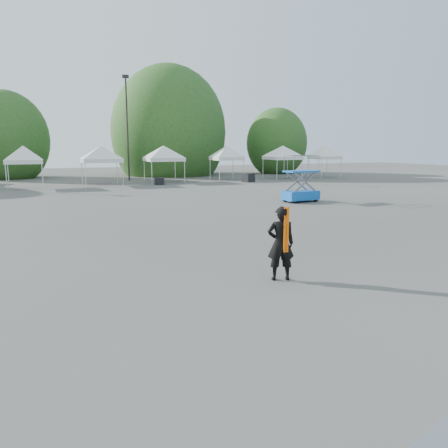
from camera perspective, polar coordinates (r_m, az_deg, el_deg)
name	(u,v)px	position (r m, az deg, el deg)	size (l,w,h in m)	color
ground	(239,268)	(12.03, 1.96, -5.77)	(120.00, 120.00, 0.00)	#474442
light_pole_east	(127,122)	(43.29, -12.54, 12.87)	(0.60, 0.25, 9.80)	black
tree_mid_w	(5,140)	(50.62, -26.68, 9.82)	(4.16, 4.16, 6.33)	#382314
tree_mid_e	(169,132)	(51.43, -7.22, 11.81)	(5.12, 5.12, 7.79)	#382314
tree_far_e	(277,143)	(54.57, 6.89, 10.44)	(3.84, 3.84, 5.84)	#382314
tent_d	(23,149)	(37.78, -24.77, 8.88)	(3.85, 3.85, 3.88)	silver
tent_e	(101,149)	(38.57, -15.78, 9.43)	(4.51, 4.51, 3.88)	silver
tent_f	(164,149)	(40.51, -7.90, 9.73)	(4.51, 4.51, 3.88)	silver
tent_g	(227,148)	(42.91, 0.34, 9.84)	(3.80, 3.80, 3.88)	silver
tent_h	(283,148)	(45.36, 7.69, 9.77)	(4.43, 4.43, 3.88)	silver
tent_extra_8	(325,148)	(47.37, 13.05, 9.62)	(3.74, 3.74, 3.88)	silver
man	(281,243)	(10.86, 7.42, -2.52)	(0.78, 0.63, 1.86)	black
scissor_lift	(301,179)	(26.40, 10.03, 5.86)	(2.24, 1.30, 2.75)	#0D50B5
crate_mid	(159,181)	(38.03, -8.44, 5.55)	(0.79, 0.62, 0.62)	black
crate_east	(248,178)	(40.66, 3.20, 6.06)	(1.03, 0.80, 0.80)	black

